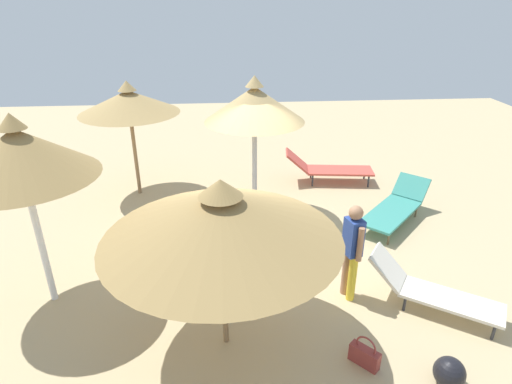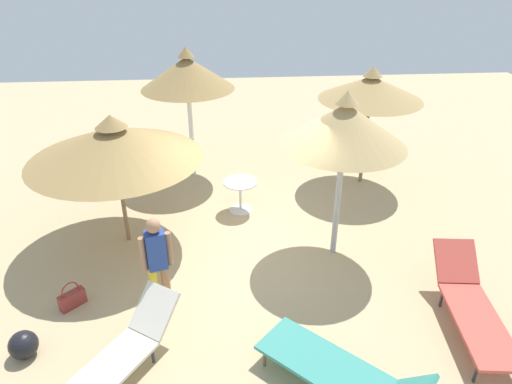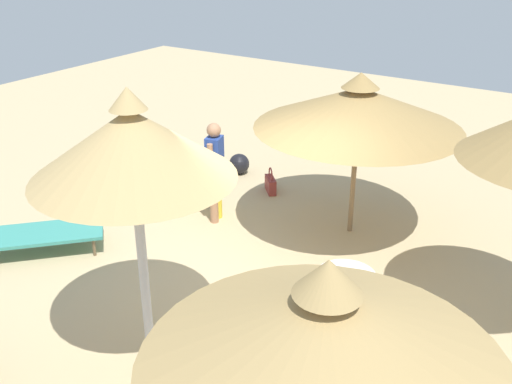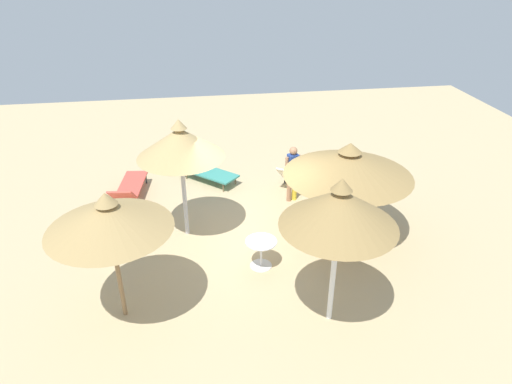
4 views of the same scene
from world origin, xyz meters
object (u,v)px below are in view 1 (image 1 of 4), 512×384
parasol_umbrella_near_right (254,104)px  beach_ball (449,372)px  handbag (365,355)px  lounge_chair_edge (396,207)px  lounge_chair_front (431,290)px  person_standing_far_left (352,247)px  lounge_chair_center (327,168)px  parasol_umbrella_near_left (221,217)px  side_table_round (173,235)px  parasol_umbrella_far_right (19,154)px  parasol_umbrella_back (129,102)px

parasol_umbrella_near_right → beach_ball: bearing=-156.5°
parasol_umbrella_near_right → handbag: 5.00m
lounge_chair_edge → handbag: bearing=154.0°
lounge_chair_front → person_standing_far_left: size_ratio=1.19×
lounge_chair_center → beach_ball: 6.25m
parasol_umbrella_near_left → handbag: size_ratio=6.59×
lounge_chair_edge → parasol_umbrella_near_right: bearing=78.8°
lounge_chair_center → handbag: lounge_chair_center is taller
lounge_chair_center → handbag: (-5.86, 0.86, -0.24)m
side_table_round → parasol_umbrella_far_right: bearing=120.1°
lounge_chair_center → beach_ball: bearing=-179.3°
parasol_umbrella_back → side_table_round: size_ratio=3.86×
parasol_umbrella_near_left → lounge_chair_front: parasol_umbrella_near_left is taller
parasol_umbrella_back → lounge_chair_edge: 6.22m
side_table_round → beach_ball: size_ratio=1.81×
parasol_umbrella_near_left → handbag: (-0.55, -1.79, -1.81)m
lounge_chair_front → handbag: lounge_chair_front is taller
person_standing_far_left → handbag: 1.59m
parasol_umbrella_near_right → lounge_chair_front: size_ratio=1.55×
lounge_chair_center → person_standing_far_left: bearing=171.2°
parasol_umbrella_back → lounge_chair_front: bearing=-131.8°
lounge_chair_center → side_table_round: bearing=131.5°
lounge_chair_front → parasol_umbrella_near_left: bearing=98.1°
side_table_round → parasol_umbrella_near_right: bearing=-44.9°
lounge_chair_front → person_standing_far_left: 1.35m
person_standing_far_left → handbag: person_standing_far_left is taller
lounge_chair_center → handbag: bearing=171.7°
person_standing_far_left → side_table_round: 3.19m
lounge_chair_edge → beach_ball: (-4.12, 0.89, -0.14)m
parasol_umbrella_near_left → lounge_chair_front: (0.44, -3.10, -1.62)m
lounge_chair_front → lounge_chair_center: lounge_chair_center is taller
parasol_umbrella_near_right → handbag: parasol_umbrella_near_right is taller
parasol_umbrella_far_right → person_standing_far_left: parasol_umbrella_far_right is taller
parasol_umbrella_near_right → person_standing_far_left: 3.53m
lounge_chair_edge → beach_ball: size_ratio=5.23×
lounge_chair_center → parasol_umbrella_far_right: bearing=128.0°
parasol_umbrella_near_right → beach_ball: (-4.70, -2.04, -2.23)m
person_standing_far_left → handbag: bearing=173.5°
lounge_chair_front → lounge_chair_edge: (2.74, -0.51, -0.00)m
parasol_umbrella_back → lounge_chair_front: parasol_umbrella_back is taller
handbag → side_table_round: (2.72, 2.70, 0.31)m
parasol_umbrella_far_right → side_table_round: size_ratio=4.32×
person_standing_far_left → lounge_chair_center: bearing=-8.8°
parasol_umbrella_near_left → person_standing_far_left: 2.36m
lounge_chair_edge → person_standing_far_left: (-2.35, 1.67, 0.58)m
lounge_chair_center → lounge_chair_front: bearing=-174.6°
side_table_round → parasol_umbrella_back: bearing=21.1°
parasol_umbrella_back → lounge_chair_center: 5.01m
parasol_umbrella_near_right → parasol_umbrella_far_right: bearing=127.9°
lounge_chair_front → beach_ball: lounge_chair_front is taller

